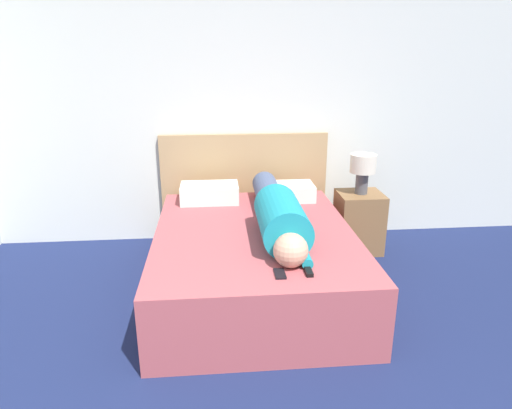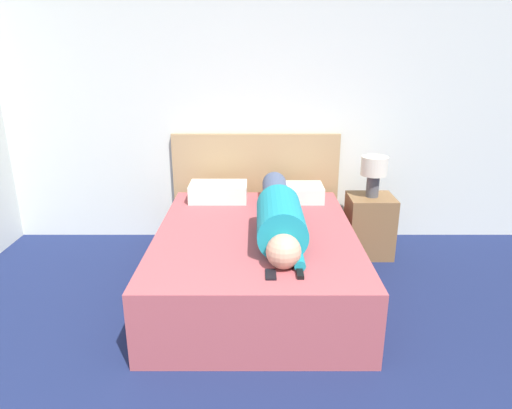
{
  "view_description": "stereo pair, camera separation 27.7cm",
  "coord_description": "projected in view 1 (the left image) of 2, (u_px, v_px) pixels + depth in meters",
  "views": [
    {
      "loc": [
        -0.25,
        -0.85,
        1.76
      ],
      "look_at": [
        0.02,
        2.13,
        0.75
      ],
      "focal_mm": 32.0,
      "sensor_mm": 36.0,
      "label": 1
    },
    {
      "loc": [
        0.03,
        -0.87,
        1.76
      ],
      "look_at": [
        0.02,
        2.13,
        0.75
      ],
      "focal_mm": 32.0,
      "sensor_mm": 36.0,
      "label": 2
    }
  ],
  "objects": [
    {
      "name": "wall_back",
      "position": [
        241.0,
        103.0,
        4.2
      ],
      "size": [
        5.84,
        0.06,
        2.6
      ],
      "color": "silver",
      "rests_on": "ground_plane"
    },
    {
      "name": "bed",
      "position": [
        254.0,
        261.0,
        3.46
      ],
      "size": [
        1.46,
        1.9,
        0.5
      ],
      "color": "#A84C51",
      "rests_on": "ground_plane"
    },
    {
      "name": "headboard",
      "position": [
        244.0,
        187.0,
        4.39
      ],
      "size": [
        1.58,
        0.04,
        1.03
      ],
      "color": "tan",
      "rests_on": "ground_plane"
    },
    {
      "name": "nightstand",
      "position": [
        359.0,
        222.0,
        4.17
      ],
      "size": [
        0.4,
        0.37,
        0.55
      ],
      "color": "brown",
      "rests_on": "ground_plane"
    },
    {
      "name": "table_lamp",
      "position": [
        363.0,
        168.0,
        4.01
      ],
      "size": [
        0.23,
        0.23,
        0.36
      ],
      "color": "#4C4C51",
      "rests_on": "nightstand"
    },
    {
      "name": "person_lying",
      "position": [
        278.0,
        213.0,
        3.32
      ],
      "size": [
        0.33,
        1.6,
        0.33
      ],
      "color": "tan",
      "rests_on": "bed"
    },
    {
      "name": "pillow_near_headboard",
      "position": [
        210.0,
        193.0,
        4.0
      ],
      "size": [
        0.5,
        0.3,
        0.15
      ],
      "color": "silver",
      "rests_on": "bed"
    },
    {
      "name": "pillow_second",
      "position": [
        287.0,
        192.0,
        4.07
      ],
      "size": [
        0.48,
        0.3,
        0.14
      ],
      "color": "silver",
      "rests_on": "bed"
    },
    {
      "name": "tv_remote",
      "position": [
        308.0,
        270.0,
        2.74
      ],
      "size": [
        0.04,
        0.15,
        0.02
      ],
      "color": "black",
      "rests_on": "bed"
    },
    {
      "name": "cell_phone",
      "position": [
        280.0,
        274.0,
        2.71
      ],
      "size": [
        0.06,
        0.13,
        0.01
      ],
      "color": "black",
      "rests_on": "bed"
    }
  ]
}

